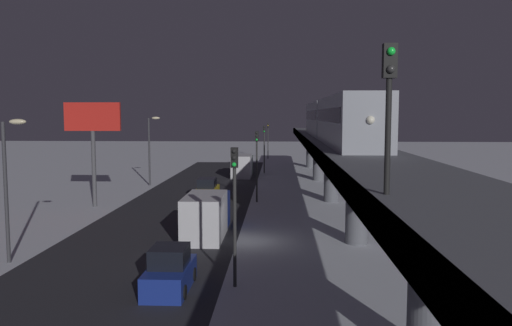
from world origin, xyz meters
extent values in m
plane|color=silver|center=(0.00, 0.00, 0.00)|extent=(240.00, 240.00, 0.00)
cube|color=#28282D|center=(6.33, 0.00, 0.00)|extent=(11.00, 106.92, 0.01)
cube|color=slate|center=(-6.54, 0.00, 5.32)|extent=(5.00, 106.92, 0.80)
cube|color=#38383D|center=(-4.16, 0.00, 5.32)|extent=(0.24, 104.78, 0.80)
cylinder|color=slate|center=(-6.54, -45.82, 2.46)|extent=(1.40, 1.40, 4.92)
cylinder|color=slate|center=(-6.54, -30.55, 2.46)|extent=(1.40, 1.40, 4.92)
cylinder|color=slate|center=(-6.54, -15.27, 2.46)|extent=(1.40, 1.40, 4.92)
cylinder|color=slate|center=(-6.54, 0.00, 2.46)|extent=(1.40, 1.40, 4.92)
cylinder|color=slate|center=(-6.54, 15.27, 2.46)|extent=(1.40, 1.40, 4.92)
cube|color=#999EA8|center=(-6.54, -5.03, 7.42)|extent=(2.90, 18.00, 3.40)
cube|color=black|center=(-6.54, -5.03, 7.83)|extent=(2.94, 16.20, 0.90)
cube|color=#999EA8|center=(-6.54, -23.63, 7.42)|extent=(2.90, 18.00, 3.40)
cube|color=black|center=(-6.54, -23.63, 7.83)|extent=(2.94, 16.20, 0.90)
sphere|color=white|center=(-6.54, 4.02, 7.59)|extent=(0.44, 0.44, 0.44)
cylinder|color=black|center=(-4.67, 17.35, 7.32)|extent=(0.16, 0.16, 3.20)
cube|color=black|center=(-4.67, 17.35, 9.27)|extent=(0.36, 0.28, 0.90)
sphere|color=#19F23F|center=(-4.67, 17.51, 9.50)|extent=(0.22, 0.22, 0.22)
sphere|color=#333333|center=(-4.67, 17.51, 9.04)|extent=(0.22, 0.22, 0.22)
cube|color=navy|center=(3.13, 8.83, 0.55)|extent=(1.80, 4.03, 1.10)
cube|color=black|center=(3.13, 8.83, 1.54)|extent=(1.58, 1.93, 0.87)
cylinder|color=black|center=(3.99, 7.58, 0.32)|extent=(0.20, 0.64, 0.64)
cylinder|color=black|center=(2.28, 7.58, 0.32)|extent=(0.20, 0.64, 0.64)
cylinder|color=black|center=(3.99, 10.08, 0.32)|extent=(0.20, 0.64, 0.64)
cylinder|color=black|center=(2.28, 10.08, 0.32)|extent=(0.20, 0.64, 0.64)
cube|color=gold|center=(4.93, -15.97, 0.55)|extent=(1.80, 4.66, 1.10)
cube|color=black|center=(4.93, -15.97, 1.54)|extent=(1.58, 2.24, 0.87)
cube|color=navy|center=(2.93, -4.51, 1.20)|extent=(2.30, 2.20, 2.40)
cube|color=silver|center=(2.93, -0.71, 1.40)|extent=(2.40, 5.00, 2.80)
cube|color=#2D6038|center=(2.93, -36.92, 1.20)|extent=(2.30, 2.20, 2.40)
cube|color=silver|center=(2.93, -33.12, 1.40)|extent=(2.40, 5.00, 2.80)
cylinder|color=#2D2D2D|center=(0.23, 8.32, 2.75)|extent=(0.16, 0.16, 5.50)
cube|color=black|center=(0.23, 8.32, 5.95)|extent=(0.32, 0.32, 0.90)
sphere|color=black|center=(0.23, 8.50, 6.25)|extent=(0.20, 0.20, 0.20)
sphere|color=black|center=(0.23, 8.50, 5.95)|extent=(0.20, 0.20, 0.20)
sphere|color=#19E53F|center=(0.23, 8.50, 5.65)|extent=(0.20, 0.20, 0.20)
cylinder|color=#2D2D2D|center=(0.23, -14.67, 2.75)|extent=(0.16, 0.16, 5.50)
cube|color=black|center=(0.23, -14.67, 5.95)|extent=(0.32, 0.32, 0.90)
sphere|color=black|center=(0.23, -14.49, 6.25)|extent=(0.20, 0.20, 0.20)
sphere|color=black|center=(0.23, -14.49, 5.95)|extent=(0.20, 0.20, 0.20)
sphere|color=#19E53F|center=(0.23, -14.49, 5.65)|extent=(0.20, 0.20, 0.20)
cylinder|color=#2D2D2D|center=(0.23, -37.66, 2.75)|extent=(0.16, 0.16, 5.50)
cube|color=black|center=(0.23, -37.66, 5.95)|extent=(0.32, 0.32, 0.90)
sphere|color=black|center=(0.23, -37.48, 6.25)|extent=(0.20, 0.20, 0.20)
sphere|color=black|center=(0.23, -37.48, 5.95)|extent=(0.20, 0.20, 0.20)
sphere|color=#19E53F|center=(0.23, -37.48, 5.65)|extent=(0.20, 0.20, 0.20)
cylinder|color=#2D2D2D|center=(0.23, -60.66, 2.75)|extent=(0.16, 0.16, 5.50)
cube|color=black|center=(0.23, -60.66, 5.95)|extent=(0.32, 0.32, 0.90)
sphere|color=black|center=(0.23, -60.48, 6.25)|extent=(0.20, 0.20, 0.20)
sphere|color=yellow|center=(0.23, -60.48, 5.95)|extent=(0.20, 0.20, 0.20)
sphere|color=black|center=(0.23, -60.48, 5.65)|extent=(0.20, 0.20, 0.20)
cylinder|color=#4C4C51|center=(14.04, -11.74, 3.25)|extent=(0.36, 0.36, 6.50)
cube|color=red|center=(14.04, -11.74, 7.70)|extent=(4.80, 0.30, 2.40)
cylinder|color=#38383D|center=(12.63, 5.00, 3.75)|extent=(0.20, 0.20, 7.50)
ellipsoid|color=#F4E5B2|center=(11.83, 5.00, 7.50)|extent=(0.90, 0.44, 0.30)
cylinder|color=#38383D|center=(12.63, -25.00, 3.75)|extent=(0.20, 0.20, 7.50)
ellipsoid|color=#F4E5B2|center=(11.83, -25.00, 7.50)|extent=(0.90, 0.44, 0.30)
camera|label=1|loc=(-1.77, 31.18, 7.86)|focal=36.04mm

